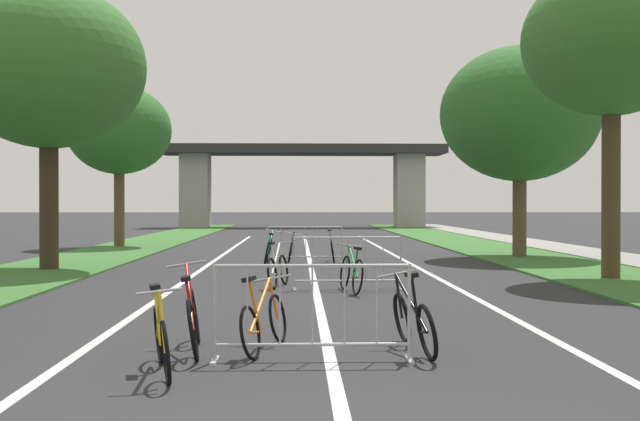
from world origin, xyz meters
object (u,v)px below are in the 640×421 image
Objects in this scene: crowd_barrier_second at (348,264)px; bicycle_purple_2 at (332,249)px; tree_right_maple_mid at (520,114)px; crowd_barrier_nearest at (312,313)px; tree_left_oak_mid at (49,67)px; bicycle_yellow_4 at (161,338)px; bicycle_orange_8 at (264,321)px; bicycle_black_1 at (413,321)px; bicycle_blue_6 at (291,249)px; bicycle_green_3 at (351,273)px; tree_right_pine_far at (611,42)px; bicycle_teal_0 at (268,251)px; tree_left_oak_near at (119,131)px; crowd_barrier_third at (305,245)px; bicycle_white_7 at (278,269)px; bicycle_red_5 at (193,319)px.

bicycle_purple_2 is (0.01, 7.32, -0.13)m from crowd_barrier_second.
tree_right_maple_mid reaches higher than bicycle_purple_2.
crowd_barrier_nearest is 14.31m from bicycle_purple_2.
tree_right_maple_mid is at bearing 18.10° from tree_left_oak_mid.
bicycle_yellow_4 is 0.96× the size of bicycle_orange_8.
bicycle_black_1 is (-5.64, -15.46, -4.15)m from tree_right_maple_mid.
bicycle_blue_6 is at bearing 91.41° from crowd_barrier_nearest.
bicycle_green_3 is at bearing -84.80° from crowd_barrier_second.
bicycle_black_1 is (-5.68, -8.39, -4.95)m from tree_right_pine_far.
bicycle_blue_6 is (0.63, 0.92, -0.02)m from bicycle_teal_0.
bicycle_green_3 is 1.04× the size of bicycle_yellow_4.
bicycle_teal_0 is at bearing 94.69° from bicycle_green_3.
tree_left_oak_near is at bearing 136.22° from tree_right_pine_far.
bicycle_orange_8 is (0.97, 1.19, -0.00)m from bicycle_yellow_4.
crowd_barrier_third is at bearing 87.68° from bicycle_black_1.
crowd_barrier_third is 14.61m from bicycle_yellow_4.
crowd_barrier_third is at bearing 96.94° from bicycle_white_7.
bicycle_yellow_4 is 1.00× the size of bicycle_blue_6.
crowd_barrier_second is 1.34× the size of bicycle_yellow_4.
tree_right_pine_far is at bearing 62.48° from bicycle_orange_8.
tree_left_oak_near is 15.26m from tree_right_maple_mid.
bicycle_white_7 is (-7.41, -1.36, -4.95)m from tree_right_pine_far.
tree_right_pine_far is 7.11m from tree_right_maple_mid.
bicycle_white_7 is at bearing 89.64° from bicycle_blue_6.
crowd_barrier_second is 1.50m from bicycle_white_7.
bicycle_black_1 is (1.16, 0.48, -0.16)m from crowd_barrier_nearest.
tree_left_oak_mid is 4.31× the size of bicycle_orange_8.
tree_left_oak_mid is 10.67m from tree_left_oak_near.
crowd_barrier_second is (7.29, -4.63, -4.63)m from tree_left_oak_mid.
crowd_barrier_third is at bearing 128.48° from bicycle_blue_6.
tree_right_maple_mid is (-0.04, 7.07, -0.81)m from tree_right_pine_far.
bicycle_white_7 is (-7.37, -8.43, -4.14)m from tree_right_maple_mid.
tree_left_oak_near is 3.91× the size of bicycle_blue_6.
bicycle_purple_2 is at bearing 20.17° from tree_left_oak_mid.
crowd_barrier_second is 1.29× the size of bicycle_purple_2.
bicycle_red_5 reaches higher than bicycle_orange_8.
bicycle_blue_6 is 1.01× the size of bicycle_white_7.
bicycle_blue_6 is at bearing -108.20° from bicycle_yellow_4.
tree_right_pine_far reaches higher than tree_left_oak_near.
tree_left_oak_near is at bearing 126.83° from bicycle_teal_0.
bicycle_blue_6 is at bearing 89.20° from bicycle_black_1.
bicycle_green_3 is (0.87, 6.51, -0.14)m from crowd_barrier_nearest.
tree_left_oak_mid is 8.63m from bicycle_white_7.
crowd_barrier_third is 1.31× the size of bicycle_teal_0.
bicycle_yellow_4 is (-8.36, -9.46, -4.95)m from tree_right_pine_far.
tree_right_pine_far is 9.46m from bicycle_purple_2.
bicycle_purple_2 is 1.22m from bicycle_blue_6.
crowd_barrier_nearest reaches higher than bicycle_green_3.
tree_left_oak_near is at bearing 117.46° from crowd_barrier_second.
crowd_barrier_third is 0.71m from bicycle_blue_6.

